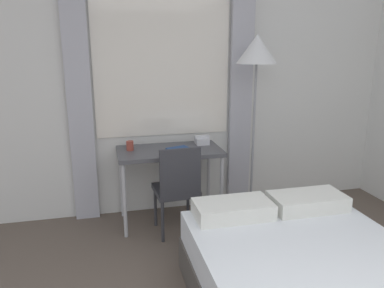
{
  "coord_description": "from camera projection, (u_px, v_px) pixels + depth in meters",
  "views": [
    {
      "loc": [
        -0.8,
        -0.47,
        1.78
      ],
      "look_at": [
        -0.05,
        2.66,
        0.92
      ],
      "focal_mm": 35.0,
      "sensor_mm": 36.0,
      "label": 1
    }
  ],
  "objects": [
    {
      "name": "desk_chair",
      "position": [
        177.0,
        186.0,
        3.51
      ],
      "size": [
        0.42,
        0.42,
        0.89
      ],
      "rotation": [
        0.0,
        0.0,
        0.06
      ],
      "color": "#333338",
      "rests_on": "ground_plane"
    },
    {
      "name": "standing_lamp",
      "position": [
        257.0,
        62.0,
        3.62
      ],
      "size": [
        0.4,
        0.4,
        1.88
      ],
      "color": "#4C4C51",
      "rests_on": "ground_plane"
    },
    {
      "name": "telephone",
      "position": [
        202.0,
        140.0,
        3.91
      ],
      "size": [
        0.15,
        0.14,
        0.09
      ],
      "color": "silver",
      "rests_on": "desk"
    },
    {
      "name": "wall_back_with_window",
      "position": [
        178.0,
        87.0,
        3.94
      ],
      "size": [
        5.69,
        0.13,
        2.7
      ],
      "color": "silver",
      "rests_on": "ground_plane"
    },
    {
      "name": "desk",
      "position": [
        170.0,
        157.0,
        3.74
      ],
      "size": [
        1.03,
        0.55,
        0.77
      ],
      "color": "#4C4C51",
      "rests_on": "ground_plane"
    },
    {
      "name": "mug",
      "position": [
        130.0,
        146.0,
        3.67
      ],
      "size": [
        0.07,
        0.07,
        0.09
      ],
      "color": "#993F33",
      "rests_on": "desk"
    },
    {
      "name": "book",
      "position": [
        179.0,
        149.0,
        3.67
      ],
      "size": [
        0.25,
        0.22,
        0.02
      ],
      "rotation": [
        0.0,
        0.0,
        0.31
      ],
      "color": "navy",
      "rests_on": "desk"
    }
  ]
}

